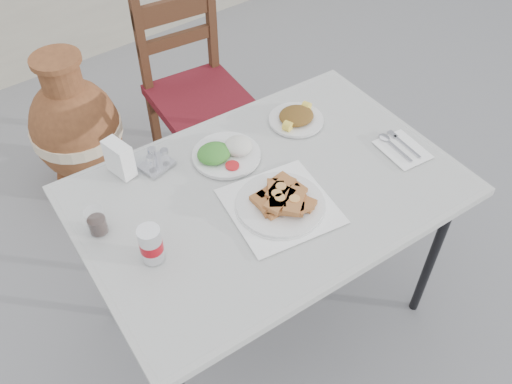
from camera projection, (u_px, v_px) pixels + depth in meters
ground at (266, 283)px, 2.63m from camera, size 80.00×80.00×0.00m
cafe_table at (268, 198)px, 1.98m from camera, size 1.41×1.00×0.82m
pide_plate at (280, 200)px, 1.85m from camera, size 0.40×0.40×0.07m
salad_rice_plate at (226, 152)px, 2.03m from camera, size 0.26×0.26×0.07m
salad_chopped_plate at (296, 117)px, 2.18m from camera, size 0.22×0.22×0.05m
soda_can at (151, 244)px, 1.67m from camera, size 0.07×0.07×0.13m
cola_glass at (97, 222)px, 1.77m from camera, size 0.07×0.07×0.10m
napkin_holder at (119, 158)px, 1.94m from camera, size 0.08×0.12×0.13m
condiment_caddy at (156, 161)px, 1.99m from camera, size 0.13×0.11×0.08m
cutlery_napkin at (399, 147)px, 2.08m from camera, size 0.17×0.22×0.01m
chair at (195, 91)px, 2.83m from camera, size 0.51×0.51×1.03m
terracotta_urn at (77, 130)px, 2.84m from camera, size 0.47×0.47×0.82m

